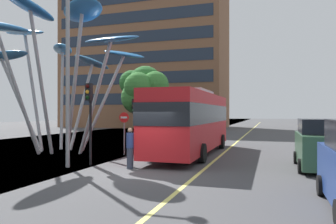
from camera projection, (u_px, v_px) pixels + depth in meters
ground at (122, 174)px, 13.12m from camera, size 120.00×240.00×0.10m
red_bus at (192, 119)px, 19.09m from camera, size 2.84×11.53×3.80m
leaf_sculpture at (57, 46)px, 19.76m from camera, size 11.39×11.35×8.68m
traffic_light_kerb_near at (89, 106)px, 15.00m from camera, size 0.28×0.42×3.83m
traffic_light_kerb_far at (135, 114)px, 18.96m from camera, size 0.28×0.42×3.26m
car_parked_mid at (319, 145)px, 14.00m from camera, size 1.94×4.28×2.19m
street_lamp at (75, 54)px, 14.38m from camera, size 1.76×0.44×7.99m
tree_pavement_near at (142, 92)px, 33.78m from camera, size 5.03×4.03×6.83m
tree_pavement_far at (142, 89)px, 36.27m from camera, size 5.24×4.63×7.64m
pedestrian at (130, 148)px, 14.11m from camera, size 0.34×0.34×1.80m
no_entry_sign at (124, 126)px, 18.69m from camera, size 0.60×0.12×2.48m
backdrop_building at (145, 53)px, 55.23m from camera, size 27.20×11.41×25.37m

